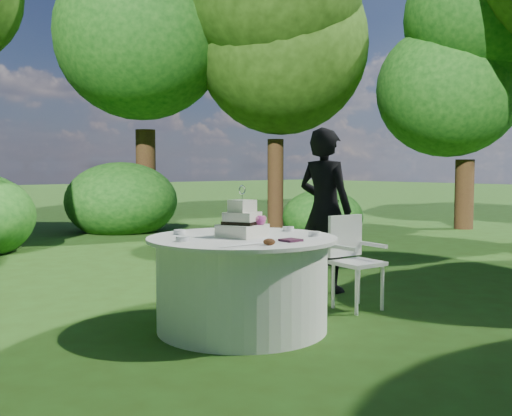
% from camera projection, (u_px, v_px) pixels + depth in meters
% --- Properties ---
extents(ground, '(80.00, 80.00, 0.00)m').
position_uv_depth(ground, '(242.00, 329.00, 4.96)').
color(ground, '#213C10').
rests_on(ground, ground).
extents(napkins, '(0.14, 0.14, 0.02)m').
position_uv_depth(napkins, '(291.00, 240.00, 4.61)').
color(napkins, '#471E35').
rests_on(napkins, table).
extents(feather_plume, '(0.48, 0.07, 0.01)m').
position_uv_depth(feather_plume, '(245.00, 244.00, 4.38)').
color(feather_plume, white).
rests_on(feather_plume, table).
extents(guest, '(0.51, 0.70, 1.76)m').
position_uv_depth(guest, '(325.00, 210.00, 6.44)').
color(guest, black).
rests_on(guest, ground).
extents(table, '(1.56, 1.56, 0.77)m').
position_uv_depth(table, '(242.00, 283.00, 4.93)').
color(table, silver).
rests_on(table, ground).
extents(cake, '(0.39, 0.39, 0.43)m').
position_uv_depth(cake, '(243.00, 223.00, 4.89)').
color(cake, white).
rests_on(cake, table).
extents(chair, '(0.45, 0.44, 0.88)m').
position_uv_depth(chair, '(353.00, 254.00, 5.68)').
color(chair, silver).
rests_on(chair, ground).
extents(votives, '(1.23, 0.94, 0.04)m').
position_uv_depth(votives, '(246.00, 232.00, 5.09)').
color(votives, white).
rests_on(votives, table).
extents(petal_cups, '(0.65, 1.05, 0.05)m').
position_uv_depth(petal_cups, '(257.00, 233.00, 4.93)').
color(petal_cups, '#562D16').
rests_on(petal_cups, table).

